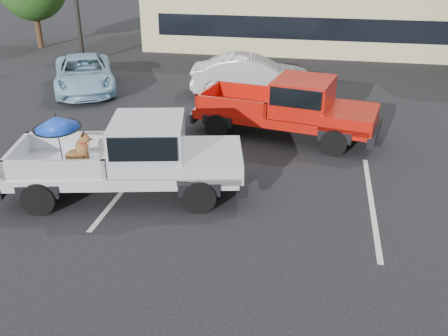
{
  "coord_description": "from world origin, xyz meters",
  "views": [
    {
      "loc": [
        1.56,
        -8.81,
        5.73
      ],
      "look_at": [
        -0.26,
        0.49,
        1.3
      ],
      "focal_mm": 40.0,
      "sensor_mm": 36.0,
      "label": 1
    }
  ],
  "objects_px": {
    "silver_sedan": "(251,76)",
    "silver_pickup": "(138,153)",
    "red_pickup": "(297,106)",
    "blue_suv": "(84,74)"
  },
  "relations": [
    {
      "from": "red_pickup",
      "to": "silver_sedan",
      "type": "height_order",
      "value": "red_pickup"
    },
    {
      "from": "red_pickup",
      "to": "silver_sedan",
      "type": "xyz_separation_m",
      "value": [
        -2.01,
        4.28,
        -0.26
      ]
    },
    {
      "from": "silver_pickup",
      "to": "red_pickup",
      "type": "distance_m",
      "value": 5.63
    },
    {
      "from": "red_pickup",
      "to": "blue_suv",
      "type": "distance_m",
      "value": 9.45
    },
    {
      "from": "red_pickup",
      "to": "blue_suv",
      "type": "height_order",
      "value": "red_pickup"
    },
    {
      "from": "silver_sedan",
      "to": "silver_pickup",
      "type": "bearing_deg",
      "value": 162.86
    },
    {
      "from": "red_pickup",
      "to": "blue_suv",
      "type": "xyz_separation_m",
      "value": [
        -8.72,
        3.64,
        -0.35
      ]
    },
    {
      "from": "red_pickup",
      "to": "blue_suv",
      "type": "relative_size",
      "value": 1.22
    },
    {
      "from": "silver_pickup",
      "to": "red_pickup",
      "type": "bearing_deg",
      "value": 39.63
    },
    {
      "from": "red_pickup",
      "to": "silver_pickup",
      "type": "bearing_deg",
      "value": -116.91
    }
  ]
}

